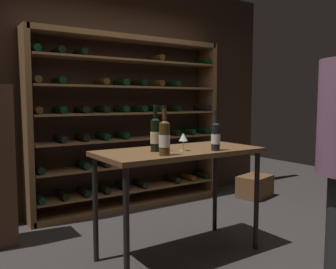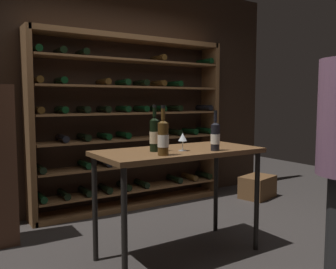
% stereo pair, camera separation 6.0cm
% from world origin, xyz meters
% --- Properties ---
extents(ground_plane, '(9.35, 9.35, 0.00)m').
position_xyz_m(ground_plane, '(0.00, 0.00, 0.00)').
color(ground_plane, '#383330').
extents(back_wall, '(5.08, 0.10, 2.85)m').
position_xyz_m(back_wall, '(0.00, 1.68, 1.43)').
color(back_wall, '#332319').
rests_on(back_wall, ground).
extents(wine_rack, '(2.50, 0.32, 2.10)m').
position_xyz_m(wine_rack, '(0.25, 1.47, 1.03)').
color(wine_rack, brown).
rests_on(wine_rack, ground).
extents(tasting_table, '(1.39, 0.66, 0.92)m').
position_xyz_m(tasting_table, '(-0.06, -0.03, 0.83)').
color(tasting_table, brown).
rests_on(tasting_table, ground).
extents(wine_crate, '(0.55, 0.45, 0.30)m').
position_xyz_m(wine_crate, '(1.89, 0.92, 0.15)').
color(wine_crate, brown).
rests_on(wine_crate, ground).
extents(wine_bottle_red_label, '(0.08, 0.08, 0.33)m').
position_xyz_m(wine_bottle_red_label, '(0.15, -0.25, 1.04)').
color(wine_bottle_red_label, black).
rests_on(wine_bottle_red_label, tasting_table).
extents(wine_bottle_gold_foil, '(0.08, 0.08, 0.37)m').
position_xyz_m(wine_bottle_gold_foil, '(-0.35, -0.24, 1.05)').
color(wine_bottle_gold_foil, '#4C3314').
rests_on(wine_bottle_gold_foil, tasting_table).
extents(wine_bottle_green_slim, '(0.08, 0.08, 0.38)m').
position_xyz_m(wine_bottle_green_slim, '(-0.30, -0.02, 1.06)').
color(wine_bottle_green_slim, black).
rests_on(wine_bottle_green_slim, tasting_table).
extents(wine_glass_stemmed_left, '(0.07, 0.07, 0.15)m').
position_xyz_m(wine_glass_stemmed_left, '(-0.08, -0.11, 1.02)').
color(wine_glass_stemmed_left, silver).
rests_on(wine_glass_stemmed_left, tasting_table).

